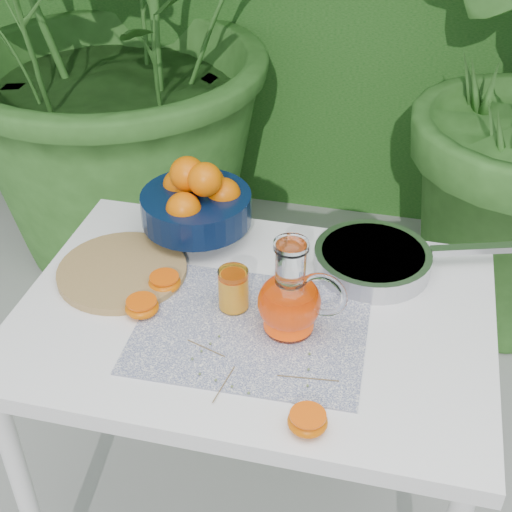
% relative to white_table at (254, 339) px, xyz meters
% --- Properties ---
extents(ground, '(60.00, 60.00, 0.00)m').
position_rel_white_table_xyz_m(ground, '(-0.15, 0.05, -0.67)').
color(ground, '#B1AEA9').
extents(potted_plant_left, '(2.73, 2.73, 1.95)m').
position_rel_white_table_xyz_m(potted_plant_left, '(-0.80, 1.27, 0.31)').
color(potted_plant_left, '#2A551D').
rests_on(potted_plant_left, ground).
extents(white_table, '(1.00, 0.70, 0.75)m').
position_rel_white_table_xyz_m(white_table, '(0.00, 0.00, 0.00)').
color(white_table, white).
rests_on(white_table, ground).
extents(placemat, '(0.48, 0.38, 0.00)m').
position_rel_white_table_xyz_m(placemat, '(0.01, -0.06, 0.08)').
color(placemat, '#0D184D').
rests_on(placemat, white_table).
extents(cutting_board, '(0.33, 0.33, 0.02)m').
position_rel_white_table_xyz_m(cutting_board, '(-0.32, 0.06, 0.09)').
color(cutting_board, '#A17C48').
rests_on(cutting_board, white_table).
extents(fruit_bowl, '(0.30, 0.30, 0.21)m').
position_rel_white_table_xyz_m(fruit_bowl, '(-0.20, 0.25, 0.18)').
color(fruit_bowl, black).
rests_on(fruit_bowl, white_table).
extents(juice_pitcher, '(0.19, 0.14, 0.21)m').
position_rel_white_table_xyz_m(juice_pitcher, '(0.08, -0.04, 0.16)').
color(juice_pitcher, white).
rests_on(juice_pitcher, white_table).
extents(juice_tumbler, '(0.08, 0.08, 0.09)m').
position_rel_white_table_xyz_m(juice_tumbler, '(-0.04, -0.00, 0.13)').
color(juice_tumbler, white).
rests_on(juice_tumbler, white_table).
extents(saute_pan, '(0.49, 0.33, 0.05)m').
position_rel_white_table_xyz_m(saute_pan, '(0.23, 0.21, 0.11)').
color(saute_pan, '#B1B2B6').
rests_on(saute_pan, white_table).
extents(orange_halves, '(0.49, 0.41, 0.04)m').
position_rel_white_table_xyz_m(orange_halves, '(-0.09, -0.11, 0.10)').
color(orange_halves, '#E26402').
rests_on(orange_halves, white_table).
extents(thyme_sprigs, '(0.31, 0.18, 0.01)m').
position_rel_white_table_xyz_m(thyme_sprigs, '(0.03, -0.18, 0.09)').
color(thyme_sprigs, brown).
rests_on(thyme_sprigs, white_table).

